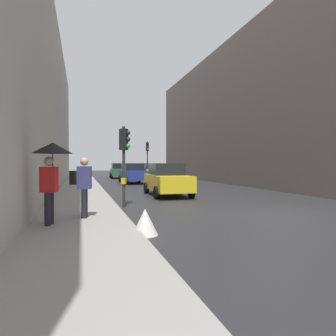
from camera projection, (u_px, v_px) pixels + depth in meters
ground_plane at (275, 213)px, 9.60m from camera, size 120.00×120.00×0.00m
sidewalk_kerb at (81, 198)px, 13.35m from camera, size 2.68×40.00×0.16m
building_facade_right at (287, 116)px, 24.57m from camera, size 12.00×34.68×12.06m
traffic_light_near_right at (124, 152)px, 10.93m from camera, size 0.44×0.37×3.23m
traffic_light_far_median at (147, 154)px, 27.29m from camera, size 0.24×0.43×3.94m
car_dark_suv at (150, 170)px, 38.40m from camera, size 2.09×4.24×1.76m
car_blue_van at (133, 173)px, 24.26m from camera, size 2.19×4.29×1.76m
car_green_estate at (119, 171)px, 32.46m from camera, size 2.15×4.27×1.76m
car_yellow_taxi at (167, 179)px, 14.96m from camera, size 2.16×4.27×1.76m
pedestrian_with_umbrella at (52, 160)px, 7.11m from camera, size 1.00×1.00×2.14m
pedestrian_with_grey_backpack at (83, 184)px, 8.06m from camera, size 0.63×0.37×1.77m
warning_sign_triangle at (145, 222)px, 6.72m from camera, size 0.64×0.64×0.65m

